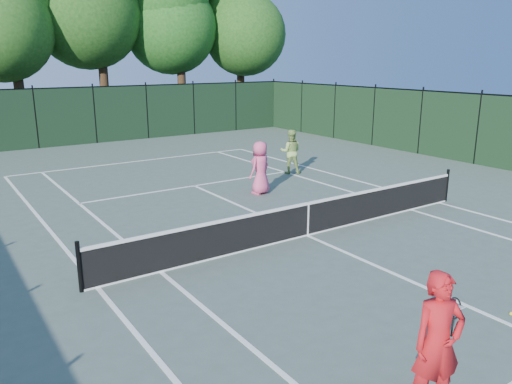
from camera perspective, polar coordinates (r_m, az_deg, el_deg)
ground at (r=13.14m, az=5.89°, el=-4.97°), size 90.00×90.00×0.00m
sideline_doubles_left at (r=10.72m, az=-17.65°, el=-10.37°), size 0.10×23.77×0.01m
sideline_doubles_right at (r=17.05m, az=20.20°, el=-1.15°), size 0.10×23.77×0.01m
sideline_singles_left at (r=11.12m, az=-10.82°, el=-8.96°), size 0.10×23.77×0.01m
sideline_singles_right at (r=15.98m, az=17.30°, el=-1.94°), size 0.10×23.77×0.01m
baseline_far at (r=23.19m, az=-13.30°, el=3.46°), size 10.97×0.10×0.01m
service_line_far at (r=18.28m, az=-7.06°, el=0.72°), size 8.23×0.10×0.01m
center_service_line at (r=13.14m, az=5.89°, el=-4.96°), size 0.10×12.80×0.01m
tennis_net at (r=12.99m, az=5.95°, el=-3.00°), size 11.69×0.09×1.06m
fence_far at (r=28.72m, az=-17.94°, el=8.31°), size 24.00×0.05×3.00m
tree_4 at (r=34.65m, az=-8.84°, el=20.88°), size 6.20×6.20×12.97m
tree_5 at (r=37.47m, az=-1.82°, el=19.91°), size 5.80×5.80×12.23m
coach at (r=7.01m, az=20.06°, el=-15.93°), size 1.11×0.68×1.93m
player_pink at (r=16.89m, az=0.49°, el=2.79°), size 1.02×0.82×1.81m
player_green at (r=20.05m, az=3.98°, el=4.63°), size 1.09×1.05×1.76m
loose_ball_midcourt at (r=10.30m, az=27.15°, el=-12.27°), size 0.07×0.07×0.07m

